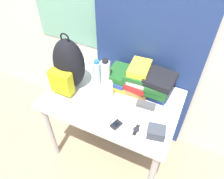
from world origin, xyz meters
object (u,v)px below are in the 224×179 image
object	(u,v)px
cell_phone	(116,125)
camera_pouch	(156,132)
book_stack_left	(120,77)
wristwatch	(136,130)
sunscreen_bottle	(110,90)
sports_bottle	(106,75)
book_stack_center	(139,78)
sunglasses_case	(146,105)
book_stack_right	(158,85)
water_bottle	(97,73)
backpack	(68,66)

from	to	relation	value
cell_phone	camera_pouch	xyz separation A→B (m)	(0.28, 0.04, 0.03)
book_stack_left	wristwatch	bearing A→B (deg)	-52.81
book_stack_left	sunscreen_bottle	bearing A→B (deg)	-89.67
sports_bottle	cell_phone	world-z (taller)	sports_bottle
book_stack_center	cell_phone	distance (m)	0.45
book_stack_left	camera_pouch	world-z (taller)	book_stack_left
sunscreen_bottle	sunglasses_case	world-z (taller)	sunscreen_bottle
sunglasses_case	wristwatch	xyz separation A→B (m)	(0.01, -0.24, -0.01)
book_stack_left	book_stack_center	size ratio (longest dim) A/B	1.09
book_stack_right	water_bottle	xyz separation A→B (m)	(-0.51, -0.09, 0.01)
backpack	sports_bottle	xyz separation A→B (m)	(0.28, 0.10, -0.07)
book_stack_right	cell_phone	distance (m)	0.48
book_stack_left	book_stack_right	distance (m)	0.33
book_stack_right	water_bottle	world-z (taller)	water_bottle
book_stack_right	book_stack_left	bearing A→B (deg)	-179.61
book_stack_right	wristwatch	xyz separation A→B (m)	(-0.02, -0.41, -0.10)
cell_phone	camera_pouch	size ratio (longest dim) A/B	0.68
water_bottle	cell_phone	xyz separation A→B (m)	(0.34, -0.35, -0.11)
water_bottle	sunscreen_bottle	world-z (taller)	water_bottle
backpack	cell_phone	distance (m)	0.61
book_stack_right	sunscreen_bottle	world-z (taller)	book_stack_right
cell_phone	water_bottle	bearing A→B (deg)	134.24
book_stack_right	wristwatch	size ratio (longest dim) A/B	2.84
camera_pouch	wristwatch	world-z (taller)	camera_pouch
book_stack_center	water_bottle	bearing A→B (deg)	-165.61
book_stack_left	camera_pouch	size ratio (longest dim) A/B	1.94
sunscreen_bottle	sunglasses_case	xyz separation A→B (m)	(0.30, 0.04, -0.07)
sports_bottle	sunglasses_case	distance (m)	0.41
water_bottle	book_stack_right	bearing A→B (deg)	9.65
sports_bottle	camera_pouch	world-z (taller)	sports_bottle
camera_pouch	sunscreen_bottle	bearing A→B (deg)	157.49
sports_bottle	sunglasses_case	world-z (taller)	sports_bottle
water_bottle	sunscreen_bottle	xyz separation A→B (m)	(0.18, -0.12, -0.03)
sports_bottle	camera_pouch	bearing A→B (deg)	-27.78
book_stack_center	book_stack_right	size ratio (longest dim) A/B	0.91
book_stack_right	sports_bottle	bearing A→B (deg)	-164.85
sunscreen_bottle	book_stack_left	bearing A→B (deg)	90.33
cell_phone	camera_pouch	bearing A→B (deg)	8.89
sunglasses_case	backpack	bearing A→B (deg)	-176.26
backpack	water_bottle	bearing A→B (deg)	34.24
sports_bottle	camera_pouch	xyz separation A→B (m)	(0.53, -0.28, -0.10)
sports_bottle	wristwatch	xyz separation A→B (m)	(0.40, -0.30, -0.14)
cell_phone	sunglasses_case	world-z (taller)	sunglasses_case
cell_phone	book_stack_right	bearing A→B (deg)	69.10
book_stack_left	sports_bottle	distance (m)	0.16
water_bottle	sports_bottle	size ratio (longest dim) A/B	0.81
camera_pouch	book_stack_right	bearing A→B (deg)	106.66
sports_bottle	book_stack_right	bearing A→B (deg)	15.15
sunscreen_bottle	cell_phone	size ratio (longest dim) A/B	1.92
backpack	book_stack_left	size ratio (longest dim) A/B	1.82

